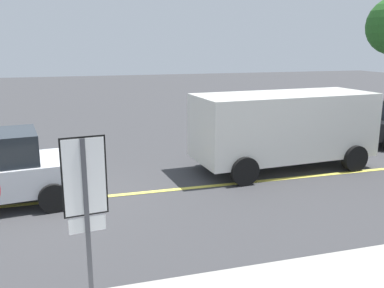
% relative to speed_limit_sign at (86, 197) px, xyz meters
% --- Properties ---
extents(ground_plane, '(80.00, 80.00, 0.00)m').
position_rel_speed_limit_sign_xyz_m(ground_plane, '(-1.32, 4.76, -1.76)').
color(ground_plane, '#38383A').
extents(lane_marking_centre, '(28.00, 0.16, 0.01)m').
position_rel_speed_limit_sign_xyz_m(lane_marking_centre, '(1.68, 4.76, -1.76)').
color(lane_marking_centre, '#E0D14C').
extents(speed_limit_sign, '(0.54, 0.09, 2.52)m').
position_rel_speed_limit_sign_xyz_m(speed_limit_sign, '(0.00, 0.00, 0.00)').
color(speed_limit_sign, '#4C4C51').
rests_on(speed_limit_sign, ground_plane).
extents(white_van, '(5.33, 2.56, 2.20)m').
position_rel_speed_limit_sign_xyz_m(white_van, '(5.79, 5.75, -0.50)').
color(white_van, silver).
rests_on(white_van, ground_plane).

